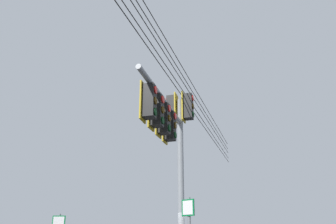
{
  "coord_description": "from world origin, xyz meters",
  "views": [
    {
      "loc": [
        -11.5,
        2.33,
        1.33
      ],
      "look_at": [
        -1.56,
        1.01,
        5.29
      ],
      "focal_mm": 38.42,
      "sensor_mm": 36.0,
      "label": 1
    }
  ],
  "objects": [
    {
      "name": "signal_mast_assembly",
      "position": [
        -1.23,
        0.88,
        4.74
      ],
      "size": [
        4.1,
        2.17,
        6.54
      ],
      "color": "gray",
      "rests_on": "ground"
    },
    {
      "name": "overhead_wire_span",
      "position": [
        0.71,
        0.01,
        7.21
      ],
      "size": [
        19.71,
        9.12,
        1.69
      ],
      "color": "black"
    }
  ]
}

